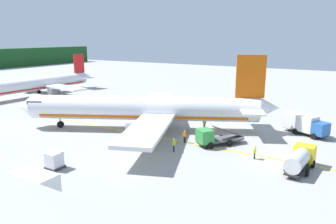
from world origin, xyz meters
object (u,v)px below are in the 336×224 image
cargo_container_near (55,160)px  crew_marshaller (255,151)px  crew_supervisor (204,123)px  crew_loader_right (174,144)px  service_truck_baggage (30,186)px  service_truck_catering (305,124)px  service_truck_pushback (213,137)px  crew_loader_left (185,135)px  airliner_mid_apron (41,84)px  airliner_foreground (147,109)px  service_truck_fuel (300,159)px

cargo_container_near → crew_marshaller: bearing=-51.9°
crew_supervisor → cargo_container_near: bearing=161.7°
cargo_container_near → crew_loader_right: bearing=-37.2°
service_truck_baggage → service_truck_catering: (34.65, -17.62, 0.04)m
service_truck_pushback → crew_loader_right: (-4.85, 3.30, -0.10)m
crew_loader_left → crew_loader_right: crew_loader_right is taller
service_truck_pushback → crew_loader_right: bearing=145.8°
airliner_mid_apron → crew_marshaller: bearing=-105.2°
service_truck_pushback → cargo_container_near: bearing=143.6°
service_truck_catering → airliner_foreground: bearing=114.7°
service_truck_fuel → airliner_mid_apron: bearing=75.2°
airliner_foreground → crew_loader_right: size_ratio=21.64×
airliner_foreground → cargo_container_near: (-18.24, -0.03, -2.43)m
crew_loader_left → crew_supervisor: (7.83, 0.55, -0.07)m
service_truck_baggage → crew_marshaller: service_truck_baggage is taller
airliner_mid_apron → crew_marshaller: (-16.37, -60.21, -1.84)m
service_truck_pushback → crew_loader_right: 5.87m
service_truck_fuel → service_truck_pushback: (2.90, 11.59, -0.23)m
airliner_mid_apron → service_truck_catering: 63.84m
cargo_container_near → airliner_foreground: bearing=0.1°
airliner_mid_apron → crew_loader_left: 52.34m
service_truck_fuel → crew_loader_left: bearing=82.6°
service_truck_baggage → airliner_mid_apron: bearing=51.2°
crew_supervisor → service_truck_catering: bearing=-70.6°
crew_marshaller → crew_loader_right: size_ratio=0.91×
airliner_mid_apron → crew_loader_left: size_ratio=19.32×
airliner_foreground → service_truck_pushback: (-1.82, -12.12, -2.23)m
service_truck_fuel → cargo_container_near: service_truck_fuel is taller
service_truck_fuel → service_truck_baggage: (-19.77, 19.28, 0.21)m
service_truck_fuel → cargo_container_near: size_ratio=3.09×
airliner_foreground → service_truck_catering: 24.34m
crew_marshaller → crew_loader_right: 10.08m
airliner_mid_apron → crew_loader_right: (-19.25, -50.55, -1.73)m
service_truck_baggage → crew_loader_right: service_truck_baggage is taller
service_truck_pushback → crew_loader_left: 3.92m
service_truck_catering → cargo_container_near: (-28.40, 22.02, -0.68)m
airliner_foreground → airliner_mid_apron: airliner_foreground is taller
airliner_foreground → cargo_container_near: size_ratio=19.05×
service_truck_catering → crew_marshaller: size_ratio=4.33×
cargo_container_near → crew_loader_left: bearing=-28.0°
service_truck_fuel → crew_marshaller: size_ratio=3.87×
airliner_mid_apron → service_truck_pushback: size_ratio=5.27×
airliner_mid_apron → service_truck_baggage: (-37.07, -46.16, -1.19)m
airliner_mid_apron → cargo_container_near: bearing=-126.4°
service_truck_fuel → service_truck_baggage: size_ratio=1.11×
airliner_mid_apron → crew_marshaller: size_ratio=21.17×
service_truck_fuel → service_truck_baggage: bearing=135.7°
service_truck_fuel → crew_loader_right: service_truck_fuel is taller
service_truck_catering → crew_supervisor: 15.18m
airliner_mid_apron → cargo_container_near: size_ratio=16.90×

